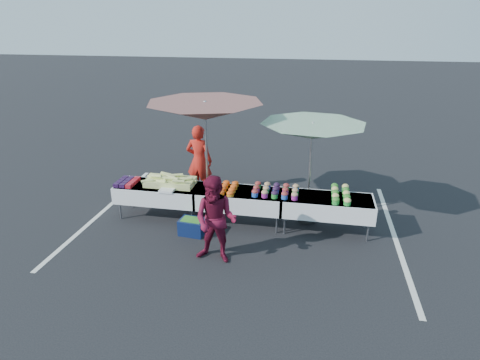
% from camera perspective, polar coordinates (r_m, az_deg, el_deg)
% --- Properties ---
extents(ground, '(80.00, 80.00, 0.00)m').
position_cam_1_polar(ground, '(8.74, -0.00, -6.10)').
color(ground, black).
extents(stripe_left, '(0.10, 5.00, 0.00)m').
position_cam_1_polar(stripe_left, '(9.79, -18.79, -4.13)').
color(stripe_left, silver).
rests_on(stripe_left, ground).
extents(stripe_right, '(0.10, 5.00, 0.00)m').
position_cam_1_polar(stripe_right, '(8.79, 21.14, -7.50)').
color(stripe_right, silver).
rests_on(stripe_right, ground).
extents(table_left, '(1.86, 0.81, 0.75)m').
position_cam_1_polar(table_left, '(8.96, -11.38, -1.68)').
color(table_left, white).
rests_on(table_left, ground).
extents(table_center, '(1.86, 0.81, 0.75)m').
position_cam_1_polar(table_center, '(8.48, -0.00, -2.62)').
color(table_center, white).
rests_on(table_center, ground).
extents(table_right, '(1.86, 0.81, 0.75)m').
position_cam_1_polar(table_right, '(8.36, 12.23, -3.51)').
color(table_right, white).
rests_on(table_right, ground).
extents(berry_punnets, '(0.40, 0.54, 0.08)m').
position_cam_1_polar(berry_punnets, '(9.12, -15.76, -0.27)').
color(berry_punnets, black).
rests_on(berry_punnets, table_left).
extents(corn_pile, '(1.16, 0.57, 0.26)m').
position_cam_1_polar(corn_pile, '(8.81, -9.85, -0.16)').
color(corn_pile, tan).
rests_on(corn_pile, table_left).
extents(plastic_bags, '(0.30, 0.25, 0.05)m').
position_cam_1_polar(plastic_bags, '(8.53, -10.34, -1.44)').
color(plastic_bags, white).
rests_on(plastic_bags, table_left).
extents(carrot_bowls, '(0.55, 0.69, 0.11)m').
position_cam_1_polar(carrot_bowls, '(8.45, -2.34, -1.12)').
color(carrot_bowls, orange).
rests_on(carrot_bowls, table_center).
extents(potato_cups, '(0.94, 0.58, 0.16)m').
position_cam_1_polar(potato_cups, '(8.28, 5.10, -1.45)').
color(potato_cups, '#2553B0').
rests_on(potato_cups, table_right).
extents(bean_baskets, '(0.36, 0.86, 0.15)m').
position_cam_1_polar(bean_baskets, '(8.36, 14.13, -1.91)').
color(bean_baskets, '#238F31').
rests_on(bean_baskets, table_right).
extents(vendor, '(0.69, 0.49, 1.78)m').
position_cam_1_polar(vendor, '(9.84, -5.81, 2.72)').
color(vendor, red).
rests_on(vendor, ground).
extents(customer, '(0.85, 0.70, 1.62)m').
position_cam_1_polar(customer, '(7.09, -3.46, -5.74)').
color(customer, maroon).
rests_on(customer, ground).
extents(umbrella_left, '(2.69, 2.69, 2.54)m').
position_cam_1_polar(umbrella_left, '(8.53, -4.98, 9.63)').
color(umbrella_left, black).
rests_on(umbrella_left, ground).
extents(umbrella_right, '(2.59, 2.59, 2.20)m').
position_cam_1_polar(umbrella_right, '(8.26, 10.29, 6.74)').
color(umbrella_right, black).
rests_on(umbrella_right, ground).
extents(storage_bin, '(0.54, 0.42, 0.33)m').
position_cam_1_polar(storage_bin, '(8.29, -6.79, -6.55)').
color(storage_bin, '#0D1A43').
rests_on(storage_bin, ground).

